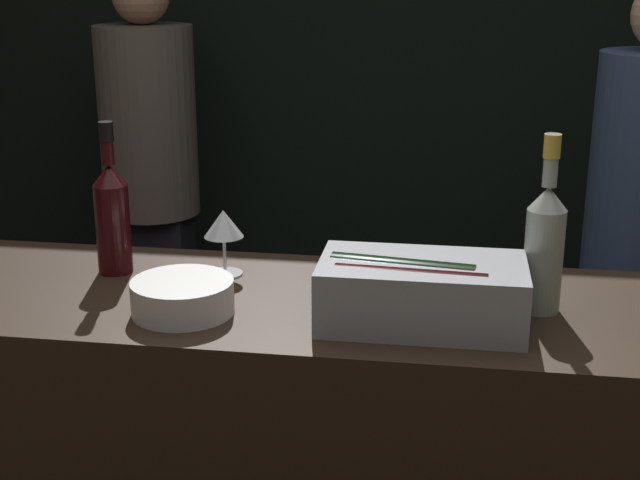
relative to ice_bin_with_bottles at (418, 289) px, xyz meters
The scene contains 7 objects.
wall_back_chalkboard 2.12m from the ice_bin_with_bottles, 95.69° to the left, with size 6.40×0.06×2.80m.
ice_bin_with_bottles is the anchor object (origin of this frame).
bowl_white 0.46m from the ice_bin_with_bottles, behind, with size 0.20×0.20×0.07m.
wine_glass 0.49m from the ice_bin_with_bottles, 153.98° to the left, with size 0.09×0.09×0.15m.
rose_wine_bottle 0.27m from the ice_bin_with_bottles, 23.39° to the left, with size 0.08×0.08×0.36m.
red_wine_bottle_black_foil 0.71m from the ice_bin_with_bottles, 164.17° to the left, with size 0.08×0.08×0.34m.
person_blond_tee 1.94m from the ice_bin_with_bottles, 124.42° to the left, with size 0.37×0.37×1.69m.
Camera 1 is at (0.27, -1.42, 1.72)m, focal length 50.00 mm.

